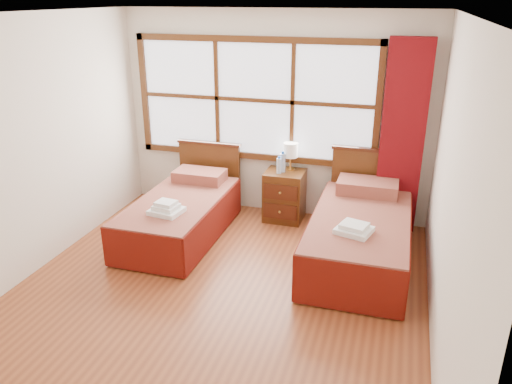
% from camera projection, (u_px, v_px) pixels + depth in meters
% --- Properties ---
extents(floor, '(4.50, 4.50, 0.00)m').
position_uv_depth(floor, '(213.00, 298.00, 4.84)').
color(floor, brown).
rests_on(floor, ground).
extents(ceiling, '(4.50, 4.50, 0.00)m').
position_uv_depth(ceiling, '(203.00, 15.00, 3.88)').
color(ceiling, white).
rests_on(ceiling, wall_back).
extents(wall_back, '(4.00, 0.00, 4.00)m').
position_uv_depth(wall_back, '(274.00, 116.00, 6.36)').
color(wall_back, silver).
rests_on(wall_back, floor).
extents(wall_left, '(0.00, 4.50, 4.50)m').
position_uv_depth(wall_left, '(19.00, 153.00, 4.89)').
color(wall_left, silver).
rests_on(wall_left, floor).
extents(wall_right, '(0.00, 4.50, 4.50)m').
position_uv_depth(wall_right, '(451.00, 197.00, 3.83)').
color(wall_right, silver).
rests_on(wall_right, floor).
extents(window, '(3.16, 0.06, 1.56)m').
position_uv_depth(window, '(254.00, 100.00, 6.32)').
color(window, white).
rests_on(window, wall_back).
extents(curtain, '(0.50, 0.16, 2.30)m').
position_uv_depth(curtain, '(402.00, 138.00, 5.86)').
color(curtain, maroon).
rests_on(curtain, wall_back).
extents(bed_left, '(0.95, 1.97, 0.92)m').
position_uv_depth(bed_left, '(182.00, 213.00, 6.03)').
color(bed_left, '#431C0D').
rests_on(bed_left, floor).
extents(bed_right, '(1.04, 2.06, 1.01)m').
position_uv_depth(bed_right, '(360.00, 234.00, 5.46)').
color(bed_right, '#431C0D').
rests_on(bed_right, floor).
extents(nightstand, '(0.49, 0.48, 0.65)m').
position_uv_depth(nightstand, '(284.00, 196.00, 6.44)').
color(nightstand, '#4F2A11').
rests_on(nightstand, floor).
extents(towels_left, '(0.37, 0.34, 0.14)m').
position_uv_depth(towels_left, '(166.00, 209.00, 5.50)').
color(towels_left, white).
rests_on(towels_left, bed_left).
extents(towels_right, '(0.40, 0.37, 0.10)m').
position_uv_depth(towels_right, '(354.00, 229.00, 4.95)').
color(towels_right, white).
rests_on(towels_right, bed_right).
extents(lamp, '(0.18, 0.18, 0.36)m').
position_uv_depth(lamp, '(291.00, 151.00, 6.30)').
color(lamp, gold).
rests_on(lamp, nightstand).
extents(bottle_near, '(0.06, 0.06, 0.22)m').
position_uv_depth(bottle_near, '(279.00, 166.00, 6.23)').
color(bottle_near, '#A8C0D8').
rests_on(bottle_near, nightstand).
extents(bottle_far, '(0.07, 0.07, 0.27)m').
position_uv_depth(bottle_far, '(283.00, 163.00, 6.28)').
color(bottle_far, '#A8C0D8').
rests_on(bottle_far, nightstand).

